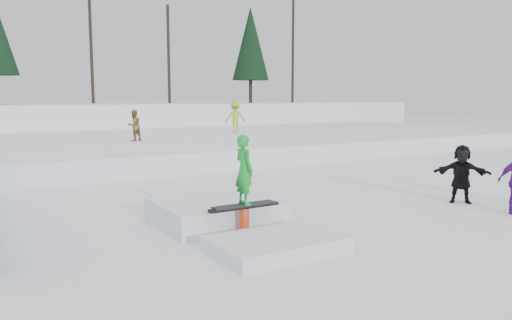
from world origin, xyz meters
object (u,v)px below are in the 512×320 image
spectator_dark (461,174)px  jib_rail_feature (231,217)px  walker_ygreen (235,117)px  walker_olive (134,125)px

spectator_dark → jib_rail_feature: 6.81m
walker_ygreen → spectator_dark: bearing=105.7°
walker_olive → spectator_dark: size_ratio=0.93×
jib_rail_feature → walker_olive: bearing=80.0°
walker_ygreen → jib_rail_feature: walker_ygreen is taller
walker_ygreen → spectator_dark: 17.19m
spectator_dark → jib_rail_feature: jib_rail_feature is taller
walker_olive → walker_ygreen: 7.10m
spectator_dark → walker_ygreen: bearing=130.3°
walker_ygreen → spectator_dark: walker_ygreen is taller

